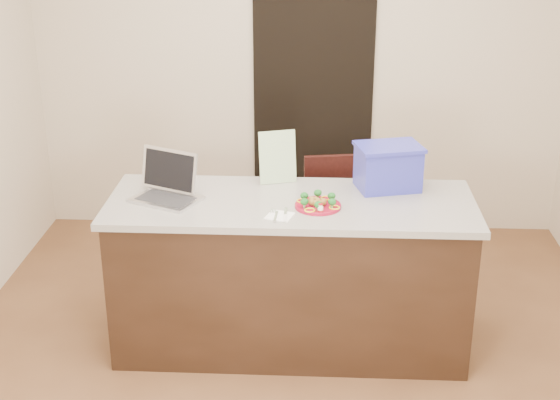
# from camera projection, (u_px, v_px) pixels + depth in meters

# --- Properties ---
(ground) EXTENTS (4.00, 4.00, 0.00)m
(ground) POSITION_uv_depth(u_px,v_px,m) (289.00, 366.00, 4.47)
(ground) COLOR brown
(ground) RESTS_ON ground
(room_shell) EXTENTS (4.00, 4.00, 4.00)m
(room_shell) POSITION_uv_depth(u_px,v_px,m) (290.00, 89.00, 3.85)
(room_shell) COLOR white
(room_shell) RESTS_ON ground
(doorway) EXTENTS (0.90, 0.02, 2.00)m
(doorway) POSITION_uv_depth(u_px,v_px,m) (313.00, 105.00, 5.91)
(doorway) COLOR black
(doorway) RESTS_ON ground
(island) EXTENTS (2.06, 0.76, 0.92)m
(island) POSITION_uv_depth(u_px,v_px,m) (291.00, 274.00, 4.52)
(island) COLOR black
(island) RESTS_ON ground
(plate) EXTENTS (0.25, 0.25, 0.02)m
(plate) POSITION_uv_depth(u_px,v_px,m) (318.00, 206.00, 4.26)
(plate) COLOR maroon
(plate) RESTS_ON island
(meatballs) EXTENTS (0.10, 0.10, 0.04)m
(meatballs) POSITION_uv_depth(u_px,v_px,m) (318.00, 202.00, 4.25)
(meatballs) COLOR olive
(meatballs) RESTS_ON plate
(broccoli) EXTENTS (0.20, 0.22, 0.04)m
(broccoli) POSITION_uv_depth(u_px,v_px,m) (318.00, 199.00, 4.25)
(broccoli) COLOR #144D1B
(broccoli) RESTS_ON plate
(pepper_rings) EXTENTS (0.24, 0.24, 0.01)m
(pepper_rings) POSITION_uv_depth(u_px,v_px,m) (318.00, 204.00, 4.26)
(pepper_rings) COLOR yellow
(pepper_rings) RESTS_ON plate
(napkin) EXTENTS (0.17, 0.17, 0.01)m
(napkin) POSITION_uv_depth(u_px,v_px,m) (280.00, 216.00, 4.15)
(napkin) COLOR white
(napkin) RESTS_ON island
(fork) EXTENTS (0.04, 0.17, 0.00)m
(fork) POSITION_uv_depth(u_px,v_px,m) (276.00, 214.00, 4.16)
(fork) COLOR silver
(fork) RESTS_ON napkin
(knife) EXTENTS (0.02, 0.19, 0.01)m
(knife) POSITION_uv_depth(u_px,v_px,m) (285.00, 216.00, 4.13)
(knife) COLOR white
(knife) RESTS_ON napkin
(yogurt_bottle) EXTENTS (0.03, 0.03, 0.06)m
(yogurt_bottle) POSITION_uv_depth(u_px,v_px,m) (320.00, 210.00, 4.16)
(yogurt_bottle) COLOR white
(yogurt_bottle) RESTS_ON island
(laptop) EXTENTS (0.43, 0.42, 0.26)m
(laptop) POSITION_uv_depth(u_px,v_px,m) (168.00, 185.00, 4.38)
(laptop) COLOR silver
(laptop) RESTS_ON island
(leaflet) EXTENTS (0.22, 0.11, 0.31)m
(leaflet) POSITION_uv_depth(u_px,v_px,m) (278.00, 157.00, 4.56)
(leaflet) COLOR white
(leaflet) RESTS_ON island
(blue_box) EXTENTS (0.42, 0.34, 0.26)m
(blue_box) POSITION_uv_depth(u_px,v_px,m) (388.00, 167.00, 4.48)
(blue_box) COLOR #3034AE
(blue_box) RESTS_ON island
(chair) EXTENTS (0.46, 0.46, 0.91)m
(chair) POSITION_uv_depth(u_px,v_px,m) (333.00, 216.00, 5.17)
(chair) COLOR black
(chair) RESTS_ON ground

